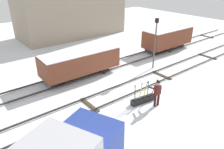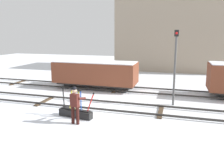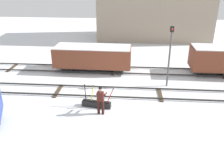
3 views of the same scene
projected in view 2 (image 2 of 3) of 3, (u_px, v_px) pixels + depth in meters
The scene contains 8 objects.
ground_plane at pixel (98, 107), 12.74m from camera, with size 60.00×60.00×0.00m, color silver.
track_main_line at pixel (98, 105), 12.72m from camera, with size 44.00×1.94×0.18m.
track_siding_near at pixel (117, 89), 16.59m from camera, with size 44.00×1.94×0.18m.
switch_lever_frame at pixel (76, 112), 11.09m from camera, with size 2.01×0.62×1.45m.
rail_worker at pixel (75, 103), 10.14m from camera, with size 0.61×0.73×1.79m.
signal_post at pixel (175, 61), 12.58m from camera, with size 0.24×0.32×4.36m.
apartment_building at pixel (176, 31), 26.01m from camera, with size 13.75×6.26×9.11m.
freight_car_far_end at pixel (95, 73), 16.85m from camera, with size 6.34×2.31×2.10m.
Camera 2 is at (4.12, -11.52, 4.09)m, focal length 35.41 mm.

